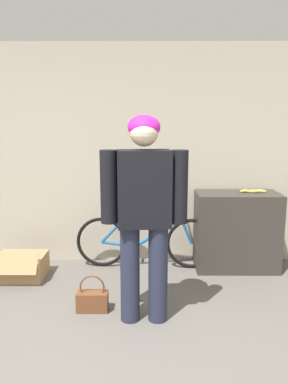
% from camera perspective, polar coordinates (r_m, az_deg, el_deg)
% --- Properties ---
extents(wall_back, '(8.00, 0.07, 2.60)m').
position_cam_1_polar(wall_back, '(4.52, -4.09, 5.51)').
color(wall_back, '#B7AD99').
rests_on(wall_back, ground_plane).
extents(side_shelf, '(0.95, 0.48, 0.90)m').
position_cam_1_polar(side_shelf, '(4.51, 13.90, -5.79)').
color(side_shelf, '#38332D').
rests_on(side_shelf, ground_plane).
extents(person, '(0.72, 0.27, 1.76)m').
position_cam_1_polar(person, '(3.10, 0.00, -2.11)').
color(person, '#23283D').
rests_on(person, ground_plane).
extents(bicycle, '(1.66, 0.46, 0.67)m').
position_cam_1_polar(bicycle, '(4.44, 0.34, -7.39)').
color(bicycle, black).
rests_on(bicycle, ground_plane).
extents(banana, '(0.32, 0.09, 0.04)m').
position_cam_1_polar(banana, '(4.46, 16.17, 0.14)').
color(banana, '#EAD64C').
rests_on(banana, side_shelf).
extents(handbag, '(0.28, 0.13, 0.35)m').
position_cam_1_polar(handbag, '(3.59, -7.87, -15.97)').
color(handbag, brown).
rests_on(handbag, ground_plane).
extents(cardboard_box, '(0.53, 0.51, 0.34)m').
position_cam_1_polar(cardboard_box, '(4.44, -18.24, -10.73)').
color(cardboard_box, '#A87F51').
rests_on(cardboard_box, ground_plane).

